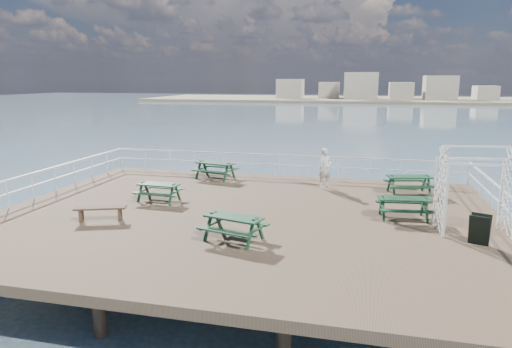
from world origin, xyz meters
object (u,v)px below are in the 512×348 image
object	(u,v)px
picnic_table_b	(215,167)
picnic_table_c	(409,181)
picnic_table_a	(159,188)
picnic_table_e	(404,204)
flat_bench_near	(100,210)
trellis_arbor	(475,194)
person	(325,168)
picnic_table_d	(234,223)

from	to	relation	value
picnic_table_b	picnic_table_c	world-z (taller)	picnic_table_b
picnic_table_a	picnic_table_e	world-z (taller)	picnic_table_e
picnic_table_b	flat_bench_near	bearing A→B (deg)	-89.74
trellis_arbor	person	size ratio (longest dim) A/B	1.56
picnic_table_b	picnic_table_d	bearing A→B (deg)	-54.95
picnic_table_a	trellis_arbor	world-z (taller)	trellis_arbor
flat_bench_near	picnic_table_a	bearing A→B (deg)	54.28
picnic_table_d	flat_bench_near	size ratio (longest dim) A/B	1.17
picnic_table_d	picnic_table_e	size ratio (longest dim) A/B	1.09
flat_bench_near	trellis_arbor	xyz separation A→B (m)	(12.16, 1.77, 0.86)
picnic_table_a	picnic_table_b	world-z (taller)	picnic_table_b
trellis_arbor	picnic_table_b	bearing A→B (deg)	144.67
picnic_table_a	picnic_table_b	xyz separation A→B (m)	(0.85, 4.53, 0.07)
picnic_table_b	picnic_table_d	xyz separation A→B (m)	(3.35, -8.18, -0.03)
person	picnic_table_d	bearing A→B (deg)	-146.61
picnic_table_b	picnic_table_c	xyz separation A→B (m)	(8.97, -0.95, -0.02)
flat_bench_near	person	distance (m)	9.76
picnic_table_b	trellis_arbor	distance (m)	11.95
picnic_table_c	person	bearing A→B (deg)	161.66
picnic_table_b	trellis_arbor	world-z (taller)	trellis_arbor
picnic_table_a	picnic_table_c	xyz separation A→B (m)	(9.82, 3.58, 0.05)
trellis_arbor	person	xyz separation A→B (m)	(-5.12, 4.97, -0.34)
picnic_table_d	person	distance (m)	7.79
picnic_table_d	person	size ratio (longest dim) A/B	1.16
picnic_table_b	picnic_table_c	distance (m)	9.02
picnic_table_c	picnic_table_e	bearing A→B (deg)	-111.33
flat_bench_near	trellis_arbor	world-z (taller)	trellis_arbor
picnic_table_a	trellis_arbor	size ratio (longest dim) A/B	0.62
picnic_table_c	flat_bench_near	distance (m)	12.44
picnic_table_d	flat_bench_near	distance (m)	5.06
picnic_table_c	picnic_table_d	bearing A→B (deg)	-141.81
picnic_table_c	trellis_arbor	distance (m)	4.99
picnic_table_a	trellis_arbor	distance (m)	11.44
picnic_table_b	person	world-z (taller)	person
picnic_table_c	picnic_table_a	bearing A→B (deg)	-173.95
picnic_table_a	picnic_table_b	distance (m)	4.61
picnic_table_a	picnic_table_b	size ratio (longest dim) A/B	0.79
picnic_table_d	trellis_arbor	distance (m)	7.63
trellis_arbor	picnic_table_c	bearing A→B (deg)	101.10
flat_bench_near	picnic_table_c	bearing A→B (deg)	11.04
picnic_table_a	picnic_table_b	bearing A→B (deg)	82.33
picnic_table_c	trellis_arbor	world-z (taller)	trellis_arbor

